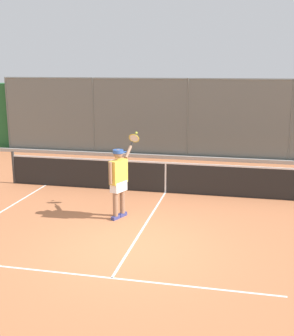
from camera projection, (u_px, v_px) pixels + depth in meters
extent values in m
plane|color=#B76B42|center=(130.00, 249.00, 9.29)|extent=(60.00, 60.00, 0.00)
cube|color=white|center=(112.00, 278.00, 7.99)|extent=(6.21, 0.05, 0.01)
cube|color=white|center=(145.00, 224.00, 10.69)|extent=(0.05, 5.68, 0.01)
cylinder|color=slate|center=(291.00, 122.00, 17.01)|extent=(0.07, 0.07, 3.33)
cylinder|color=slate|center=(187.00, 119.00, 17.87)|extent=(0.07, 0.07, 3.33)
cylinder|color=slate|center=(93.00, 117.00, 18.72)|extent=(0.07, 0.07, 3.33)
cylinder|color=slate|center=(8.00, 114.00, 19.57)|extent=(0.07, 0.07, 3.33)
cylinder|color=slate|center=(188.00, 79.00, 17.49)|extent=(16.32, 0.05, 0.05)
cube|color=slate|center=(187.00, 119.00, 17.87)|extent=(16.32, 0.02, 3.33)
cube|color=#235B2D|center=(189.00, 121.00, 18.52)|extent=(19.32, 0.90, 3.02)
cube|color=#ADADA8|center=(186.00, 158.00, 18.06)|extent=(17.32, 0.18, 0.15)
cylinder|color=#2D2D2D|center=(14.00, 167.00, 14.34)|extent=(0.09, 0.09, 1.07)
cube|color=black|center=(166.00, 178.00, 13.29)|extent=(10.13, 0.02, 0.91)
cube|color=white|center=(166.00, 163.00, 13.18)|extent=(10.13, 0.04, 0.05)
cube|color=white|center=(166.00, 178.00, 13.29)|extent=(0.05, 0.04, 0.91)
cube|color=navy|center=(116.00, 217.00, 11.05)|extent=(0.20, 0.28, 0.09)
cylinder|color=#8C664C|center=(115.00, 200.00, 10.94)|extent=(0.13, 0.13, 0.83)
cube|color=navy|center=(122.00, 214.00, 11.28)|extent=(0.20, 0.28, 0.09)
cylinder|color=#8C664C|center=(122.00, 198.00, 11.17)|extent=(0.13, 0.13, 0.83)
cube|color=white|center=(119.00, 186.00, 10.98)|extent=(0.37, 0.49, 0.26)
cube|color=gold|center=(118.00, 172.00, 10.89)|extent=(0.39, 0.55, 0.60)
cylinder|color=#8C664C|center=(110.00, 173.00, 10.64)|extent=(0.08, 0.08, 0.55)
cylinder|color=#8C664C|center=(128.00, 152.00, 11.20)|extent=(0.13, 0.41, 0.31)
sphere|color=#8C664C|center=(118.00, 154.00, 10.79)|extent=(0.23, 0.23, 0.23)
cylinder|color=#284C93|center=(118.00, 151.00, 10.77)|extent=(0.35, 0.35, 0.09)
cube|color=#284C93|center=(121.00, 152.00, 10.88)|extent=(0.26, 0.27, 0.02)
cylinder|color=black|center=(132.00, 144.00, 11.40)|extent=(0.05, 0.17, 0.13)
torus|color=gold|center=(134.00, 138.00, 11.54)|extent=(0.31, 0.21, 0.26)
cylinder|color=silver|center=(134.00, 138.00, 11.54)|extent=(0.26, 0.17, 0.21)
sphere|color=#C1D138|center=(136.00, 133.00, 11.68)|extent=(0.07, 0.07, 0.07)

